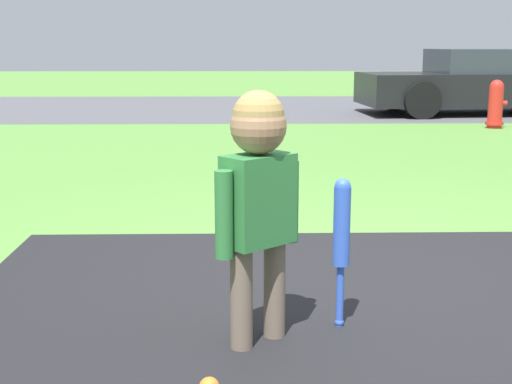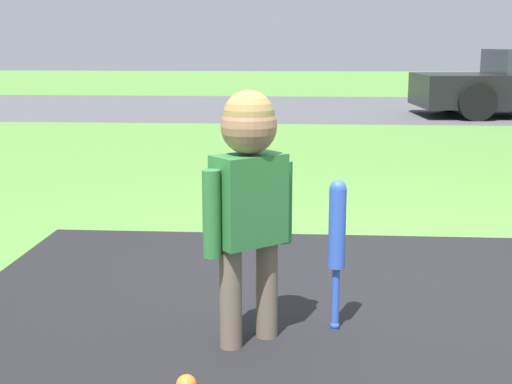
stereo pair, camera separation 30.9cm
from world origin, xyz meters
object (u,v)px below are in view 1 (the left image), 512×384
at_px(child, 258,183).
at_px(baseball_bat, 342,232).
at_px(parked_car, 480,83).
at_px(fire_hydrant, 496,104).

height_order(child, baseball_bat, child).
distance_m(child, baseball_bat, 0.47).
bearing_deg(parked_car, baseball_bat, 64.33).
height_order(baseball_bat, fire_hydrant, fire_hydrant).
relative_size(fire_hydrant, parked_car, 0.17).
xyz_separation_m(baseball_bat, fire_hydrant, (3.39, 7.60, -0.08)).
bearing_deg(parked_car, fire_hydrant, 73.42).
relative_size(child, fire_hydrant, 1.48).
bearing_deg(fire_hydrant, child, -115.84).
bearing_deg(fire_hydrant, parked_car, 77.53).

